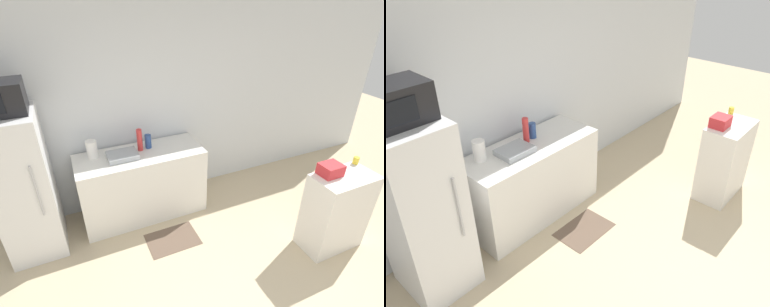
{
  "view_description": "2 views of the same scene",
  "coord_description": "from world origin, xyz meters",
  "views": [
    {
      "loc": [
        -0.96,
        -0.69,
        2.69
      ],
      "look_at": [
        0.26,
        2.03,
        1.03
      ],
      "focal_mm": 28.0,
      "sensor_mm": 36.0,
      "label": 1
    },
    {
      "loc": [
        -2.5,
        -0.22,
        2.85
      ],
      "look_at": [
        -0.21,
        1.82,
        1.05
      ],
      "focal_mm": 35.0,
      "sensor_mm": 36.0,
      "label": 2
    }
  ],
  "objects": [
    {
      "name": "wall_back",
      "position": [
        0.0,
        2.87,
        1.3
      ],
      "size": [
        8.0,
        0.06,
        2.6
      ],
      "primitive_type": "cube",
      "color": "silver",
      "rests_on": "ground_plane"
    },
    {
      "name": "refrigerator",
      "position": [
        -1.52,
        2.42,
        0.83
      ],
      "size": [
        0.57,
        0.7,
        1.66
      ],
      "color": "silver",
      "rests_on": "ground_plane"
    },
    {
      "name": "counter",
      "position": [
        -0.23,
        2.5,
        0.45
      ],
      "size": [
        1.56,
        0.62,
        0.9
      ],
      "primitive_type": "cube",
      "color": "silver",
      "rests_on": "ground_plane"
    },
    {
      "name": "sink_basin",
      "position": [
        -0.45,
        2.48,
        0.93
      ],
      "size": [
        0.36,
        0.28,
        0.06
      ],
      "primitive_type": "cube",
      "color": "#9EA3A8",
      "rests_on": "counter"
    },
    {
      "name": "bottle_tall",
      "position": [
        -0.2,
        2.58,
        1.04
      ],
      "size": [
        0.07,
        0.07,
        0.28
      ],
      "primitive_type": "cylinder",
      "color": "red",
      "rests_on": "counter"
    },
    {
      "name": "bottle_short",
      "position": [
        -0.09,
        2.6,
        0.99
      ],
      "size": [
        0.08,
        0.08,
        0.18
      ],
      "primitive_type": "cylinder",
      "color": "#2D4C8C",
      "rests_on": "counter"
    },
    {
      "name": "shelf_cabinet",
      "position": [
        1.59,
        1.04,
        0.48
      ],
      "size": [
        0.69,
        0.39,
        0.96
      ],
      "primitive_type": "cube",
      "color": "white",
      "rests_on": "ground_plane"
    },
    {
      "name": "basket",
      "position": [
        1.45,
        1.13,
        1.02
      ],
      "size": [
        0.23,
        0.18,
        0.13
      ],
      "primitive_type": "cube",
      "color": "red",
      "rests_on": "shelf_cabinet"
    },
    {
      "name": "jar",
      "position": [
        1.89,
        1.18,
        1.0
      ],
      "size": [
        0.06,
        0.06,
        0.08
      ],
      "primitive_type": "cylinder",
      "color": "yellow",
      "rests_on": "shelf_cabinet"
    },
    {
      "name": "paper_towel_roll",
      "position": [
        -0.77,
        2.63,
        1.01
      ],
      "size": [
        0.13,
        0.13,
        0.22
      ],
      "primitive_type": "cylinder",
      "color": "white",
      "rests_on": "counter"
    },
    {
      "name": "kitchen_rug",
      "position": [
        -0.08,
        1.84,
        0.0
      ],
      "size": [
        0.62,
        0.42,
        0.01
      ],
      "primitive_type": "cube",
      "color": "brown",
      "rests_on": "ground_plane"
    }
  ]
}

